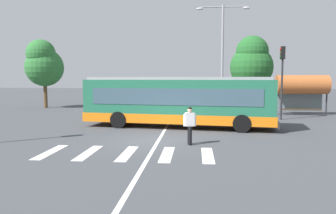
% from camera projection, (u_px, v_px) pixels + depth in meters
% --- Properties ---
extents(ground_plane, '(160.00, 160.00, 0.00)m').
position_uv_depth(ground_plane, '(154.00, 141.00, 15.41)').
color(ground_plane, '#424449').
extents(city_transit_bus, '(11.77, 4.15, 3.06)m').
position_uv_depth(city_transit_bus, '(178.00, 101.00, 19.54)').
color(city_transit_bus, black).
rests_on(city_transit_bus, ground_plane).
extents(pedestrian_crossing_street, '(0.57, 0.39, 1.72)m').
position_uv_depth(pedestrian_crossing_street, '(190.00, 123.00, 14.39)').
color(pedestrian_crossing_street, black).
rests_on(pedestrian_crossing_street, ground_plane).
extents(parked_car_white, '(2.23, 4.65, 1.35)m').
position_uv_depth(parked_car_white, '(113.00, 101.00, 32.09)').
color(parked_car_white, black).
rests_on(parked_car_white, ground_plane).
extents(parked_car_red, '(2.09, 4.60, 1.35)m').
position_uv_depth(parked_car_red, '(139.00, 101.00, 32.03)').
color(parked_car_red, black).
rests_on(parked_car_red, ground_plane).
extents(parked_car_blue, '(1.99, 4.56, 1.35)m').
position_uv_depth(parked_car_blue, '(167.00, 101.00, 31.87)').
color(parked_car_blue, black).
rests_on(parked_car_blue, ground_plane).
extents(parked_car_black, '(2.27, 4.66, 1.35)m').
position_uv_depth(parked_car_black, '(193.00, 101.00, 31.62)').
color(parked_car_black, black).
rests_on(parked_car_black, ground_plane).
extents(parked_car_champagne, '(2.21, 4.64, 1.35)m').
position_uv_depth(parked_car_champagne, '(223.00, 101.00, 30.74)').
color(parked_car_champagne, black).
rests_on(parked_car_champagne, ground_plane).
extents(traffic_light_far_corner, '(0.33, 0.32, 5.24)m').
position_uv_depth(traffic_light_far_corner, '(282.00, 71.00, 22.88)').
color(traffic_light_far_corner, '#28282B').
rests_on(traffic_light_far_corner, ground_plane).
extents(bus_stop_shelter, '(4.08, 1.54, 3.25)m').
position_uv_depth(bus_stop_shelter, '(302.00, 85.00, 26.05)').
color(bus_stop_shelter, '#28282B').
rests_on(bus_stop_shelter, ground_plane).
extents(twin_arm_street_lamp, '(4.42, 0.32, 9.02)m').
position_uv_depth(twin_arm_street_lamp, '(222.00, 48.00, 26.77)').
color(twin_arm_street_lamp, '#939399').
rests_on(twin_arm_street_lamp, ground_plane).
extents(background_tree_left, '(3.79, 3.79, 6.82)m').
position_uv_depth(background_tree_left, '(44.00, 64.00, 32.04)').
color(background_tree_left, brown).
rests_on(background_tree_left, ground_plane).
extents(background_tree_right, '(4.36, 4.36, 7.29)m').
position_uv_depth(background_tree_right, '(252.00, 63.00, 32.71)').
color(background_tree_right, brown).
rests_on(background_tree_right, ground_plane).
extents(crosswalk_painted_stripes, '(6.80, 2.64, 0.01)m').
position_uv_depth(crosswalk_painted_stripes, '(127.00, 153.00, 12.75)').
color(crosswalk_painted_stripes, silver).
rests_on(crosswalk_painted_stripes, ground_plane).
extents(lane_center_line, '(0.16, 24.00, 0.01)m').
position_uv_depth(lane_center_line, '(163.00, 133.00, 17.38)').
color(lane_center_line, silver).
rests_on(lane_center_line, ground_plane).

